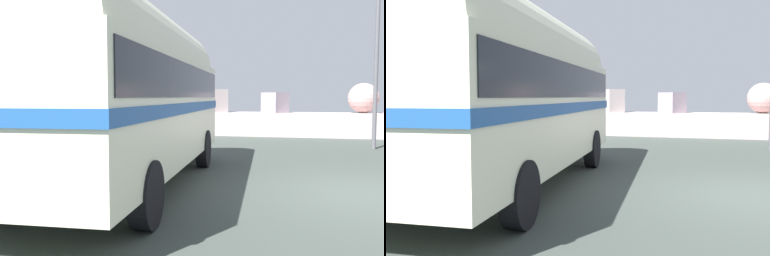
# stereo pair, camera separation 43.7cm
# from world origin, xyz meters

# --- Properties ---
(ground) EXTENTS (32.00, 26.00, 0.02)m
(ground) POSITION_xyz_m (0.00, 0.00, 0.01)
(ground) COLOR #3B433D
(breakwater) EXTENTS (31.36, 1.91, 2.46)m
(breakwater) POSITION_xyz_m (0.07, 11.82, 0.71)
(breakwater) COLOR #B6A4A1
(breakwater) RESTS_ON ground
(vintage_coach) EXTENTS (2.91, 8.71, 3.70)m
(vintage_coach) POSITION_xyz_m (-4.73, -0.37, 2.05)
(vintage_coach) COLOR black
(vintage_coach) RESTS_ON ground
(lamp_post) EXTENTS (0.85, 0.87, 5.80)m
(lamp_post) POSITION_xyz_m (1.15, 7.39, 3.30)
(lamp_post) COLOR #5B5B60
(lamp_post) RESTS_ON ground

